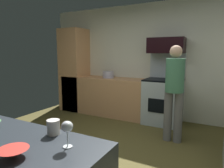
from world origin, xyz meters
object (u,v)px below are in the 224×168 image
mixing_bowl_large (13,153)px  stock_pot (108,74)px  mug_tea (53,127)px  oven_range (163,100)px  microwave (166,45)px  wine_glass_mid (67,128)px  person_cook (174,89)px

mixing_bowl_large → stock_pot: stock_pot is taller
mug_tea → stock_pot: 3.44m
mixing_bowl_large → oven_range: bearing=90.2°
oven_range → mixing_bowl_large: 3.56m
microwave → mixing_bowl_large: bearing=-89.8°
microwave → wine_glass_mid: (0.20, -3.37, -0.62)m
microwave → oven_range: bearing=-90.0°
wine_glass_mid → stock_pot: 3.63m
microwave → stock_pot: microwave is taller
microwave → stock_pot: bearing=-176.6°
oven_range → mug_tea: size_ratio=13.68×
microwave → person_cook: size_ratio=0.46×
wine_glass_mid → stock_pot: bearing=115.1°
oven_range → person_cook: 1.00m
mixing_bowl_large → person_cook: bearing=82.2°
wine_glass_mid → stock_pot: (-1.54, 3.29, -0.05)m
person_cook → wine_glass_mid: person_cook is taller
person_cook → stock_pot: size_ratio=6.01×
microwave → wine_glass_mid: bearing=-86.6°
person_cook → wine_glass_mid: 2.46m
microwave → mixing_bowl_large: 3.69m
oven_range → microwave: 1.14m
oven_range → mug_tea: oven_range is taller
mug_tea → mixing_bowl_large: bearing=-83.6°
microwave → person_cook: (0.38, -0.92, -0.74)m
oven_range → microwave: bearing=90.0°
mug_tea → stock_pot: bearing=112.4°
person_cook → oven_range: bearing=114.5°
microwave → mug_tea: size_ratio=6.80×
person_cook → mixing_bowl_large: (-0.37, -2.70, 0.02)m
wine_glass_mid → mixing_bowl_large: bearing=-127.5°
mixing_bowl_large → wine_glass_mid: 0.33m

